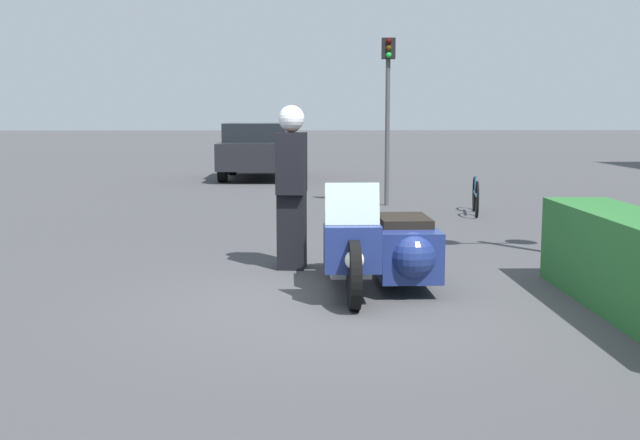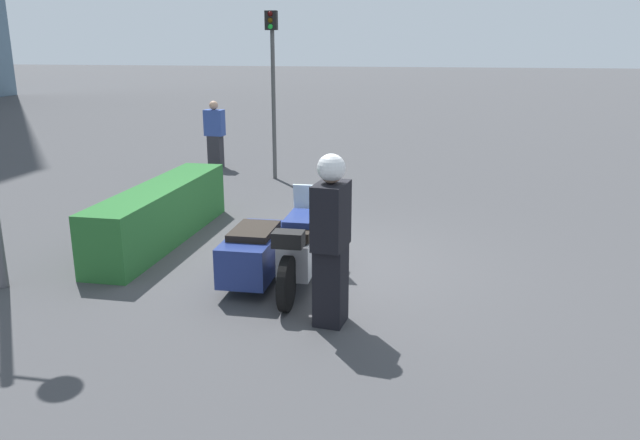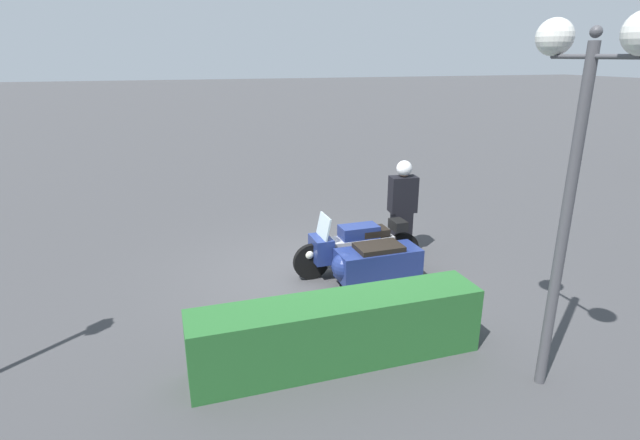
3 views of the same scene
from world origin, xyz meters
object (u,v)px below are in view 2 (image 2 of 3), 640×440
at_px(officer_rider, 331,237).
at_px(traffic_light_near, 273,72).
at_px(police_motorcycle, 278,246).
at_px(pedestrian_bystander, 215,134).
at_px(hedge_bush_curbside, 161,213).

relative_size(officer_rider, traffic_light_near, 0.52).
bearing_deg(traffic_light_near, police_motorcycle, 17.37).
relative_size(traffic_light_near, pedestrian_bystander, 2.23).
xyz_separation_m(police_motorcycle, hedge_bush_curbside, (1.28, 2.21, -0.02)).
xyz_separation_m(officer_rider, pedestrian_bystander, (8.39, 4.41, -0.17)).
height_order(traffic_light_near, pedestrian_bystander, traffic_light_near).
xyz_separation_m(hedge_bush_curbside, pedestrian_bystander, (5.94, 1.30, 0.38)).
bearing_deg(hedge_bush_curbside, officer_rider, -128.17).
relative_size(officer_rider, hedge_bush_curbside, 0.50).
bearing_deg(officer_rider, police_motorcycle, -45.86).
bearing_deg(pedestrian_bystander, hedge_bush_curbside, -163.77).
height_order(hedge_bush_curbside, traffic_light_near, traffic_light_near).
xyz_separation_m(officer_rider, hedge_bush_curbside, (2.45, 3.12, -0.56)).
distance_m(hedge_bush_curbside, traffic_light_near, 5.29).
height_order(officer_rider, hedge_bush_curbside, officer_rider).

